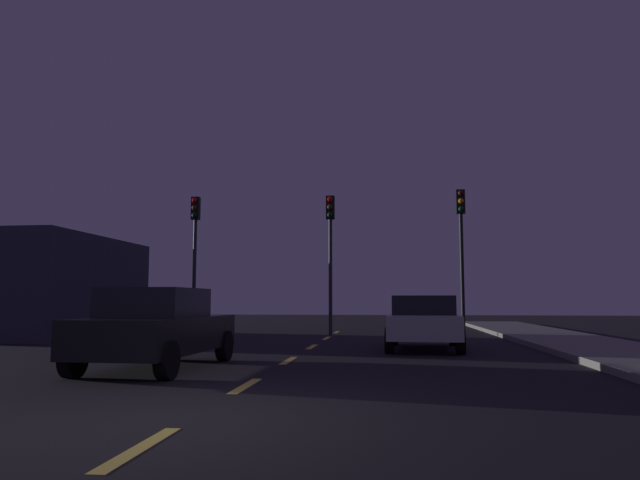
{
  "coord_description": "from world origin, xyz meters",
  "views": [
    {
      "loc": [
        2.2,
        -6.28,
        1.29
      ],
      "look_at": [
        -0.17,
        13.49,
        3.34
      ],
      "focal_mm": 33.0,
      "sensor_mm": 36.0,
      "label": 1
    }
  ],
  "objects_px": {
    "traffic_signal_center": "(330,237)",
    "traffic_signal_left": "(195,238)",
    "car_adjacent_lane": "(158,328)",
    "traffic_signal_right": "(461,234)",
    "car_stopped_ahead": "(424,322)"
  },
  "relations": [
    {
      "from": "traffic_signal_center",
      "to": "car_adjacent_lane",
      "type": "relative_size",
      "value": 1.24
    },
    {
      "from": "traffic_signal_center",
      "to": "traffic_signal_right",
      "type": "height_order",
      "value": "traffic_signal_right"
    },
    {
      "from": "car_stopped_ahead",
      "to": "car_adjacent_lane",
      "type": "relative_size",
      "value": 0.93
    },
    {
      "from": "car_stopped_ahead",
      "to": "traffic_signal_right",
      "type": "bearing_deg",
      "value": 73.93
    },
    {
      "from": "traffic_signal_center",
      "to": "traffic_signal_left",
      "type": "bearing_deg",
      "value": 180.0
    },
    {
      "from": "car_stopped_ahead",
      "to": "car_adjacent_lane",
      "type": "distance_m",
      "value": 7.34
    },
    {
      "from": "traffic_signal_right",
      "to": "car_adjacent_lane",
      "type": "distance_m",
      "value": 13.6
    },
    {
      "from": "car_adjacent_lane",
      "to": "car_stopped_ahead",
      "type": "bearing_deg",
      "value": 43.91
    },
    {
      "from": "traffic_signal_left",
      "to": "traffic_signal_right",
      "type": "distance_m",
      "value": 10.22
    },
    {
      "from": "traffic_signal_left",
      "to": "car_stopped_ahead",
      "type": "height_order",
      "value": "traffic_signal_left"
    },
    {
      "from": "traffic_signal_right",
      "to": "car_stopped_ahead",
      "type": "xyz_separation_m",
      "value": [
        -1.77,
        -6.14,
        -3.03
      ]
    },
    {
      "from": "car_stopped_ahead",
      "to": "car_adjacent_lane",
      "type": "height_order",
      "value": "car_adjacent_lane"
    },
    {
      "from": "traffic_signal_right",
      "to": "car_adjacent_lane",
      "type": "height_order",
      "value": "traffic_signal_right"
    },
    {
      "from": "traffic_signal_left",
      "to": "car_adjacent_lane",
      "type": "relative_size",
      "value": 1.26
    },
    {
      "from": "traffic_signal_left",
      "to": "traffic_signal_center",
      "type": "relative_size",
      "value": 1.01
    }
  ]
}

